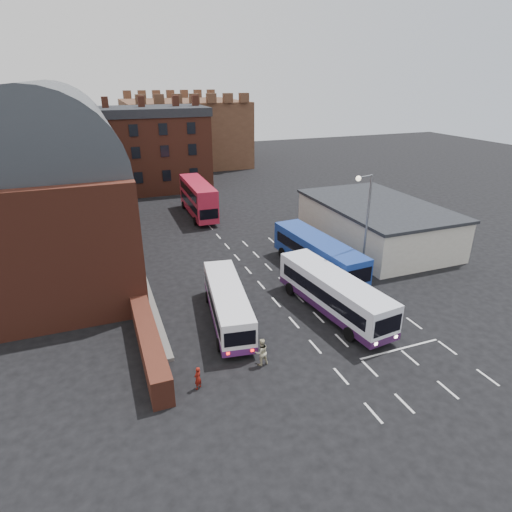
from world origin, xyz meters
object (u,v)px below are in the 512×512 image
object	(u,v)px
bus_white_outbound	(228,302)
street_lamp	(365,218)
bus_red_double	(198,198)
pedestrian_beige	(261,352)
bus_white_inbound	(334,291)
bus_blue	(318,252)
pedestrian_red	(198,378)

from	to	relation	value
bus_white_outbound	street_lamp	xyz separation A→B (m)	(12.65, 2.39, 4.02)
bus_white_outbound	bus_red_double	world-z (taller)	bus_red_double
pedestrian_beige	bus_white_inbound	bearing A→B (deg)	-156.84
pedestrian_beige	bus_blue	bearing A→B (deg)	-137.02
bus_red_double	bus_blue	bearing A→B (deg)	107.32
bus_white_outbound	street_lamp	distance (m)	13.49
street_lamp	pedestrian_red	distance (m)	19.19
bus_white_outbound	pedestrian_red	size ratio (longest dim) A/B	7.05
bus_blue	bus_red_double	distance (m)	21.06
street_lamp	pedestrian_beige	bearing A→B (deg)	-147.20
bus_white_inbound	bus_blue	distance (m)	7.32
street_lamp	pedestrian_red	bearing A→B (deg)	-152.16
bus_white_outbound	bus_red_double	bearing A→B (deg)	89.23
bus_white_outbound	bus_red_double	xyz separation A→B (m)	(4.22, 25.46, 0.72)
bus_white_inbound	street_lamp	distance (m)	7.48
bus_white_outbound	street_lamp	world-z (taller)	street_lamp
street_lamp	pedestrian_beige	distance (m)	15.32
street_lamp	bus_red_double	bearing A→B (deg)	110.07
bus_blue	street_lamp	bearing A→B (deg)	126.94
pedestrian_red	bus_blue	bearing A→B (deg)	-177.22
bus_red_double	pedestrian_beige	bearing A→B (deg)	84.05
bus_white_outbound	bus_white_inbound	size ratio (longest dim) A/B	0.89
bus_white_outbound	bus_blue	size ratio (longest dim) A/B	0.86
bus_white_outbound	pedestrian_red	bearing A→B (deg)	-112.24
street_lamp	pedestrian_red	world-z (taller)	street_lamp
bus_white_inbound	bus_red_double	distance (m)	27.32
bus_blue	bus_white_outbound	bearing A→B (deg)	22.60
street_lamp	pedestrian_red	size ratio (longest dim) A/B	6.53
bus_white_inbound	bus_red_double	world-z (taller)	bus_red_double
bus_blue	pedestrian_beige	xyz separation A→B (m)	(-9.71, -10.76, -0.97)
bus_blue	pedestrian_beige	bearing A→B (deg)	43.11
bus_white_inbound	street_lamp	xyz separation A→B (m)	(5.02, 4.03, 3.82)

